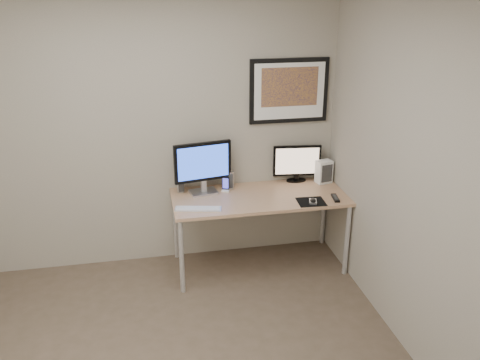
{
  "coord_description": "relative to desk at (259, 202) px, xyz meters",
  "views": [
    {
      "loc": [
        -0.02,
        -2.82,
        2.57
      ],
      "look_at": [
        0.77,
        1.1,
        1.0
      ],
      "focal_mm": 38.0,
      "sensor_mm": 36.0,
      "label": 1
    }
  ],
  "objects": [
    {
      "name": "room",
      "position": [
        -1.0,
        -0.9,
        0.98
      ],
      "size": [
        3.6,
        3.6,
        3.6
      ],
      "color": "white",
      "rests_on": "ground"
    },
    {
      "name": "desk",
      "position": [
        0.0,
        0.0,
        0.0
      ],
      "size": [
        1.6,
        0.7,
        0.73
      ],
      "color": "#976E49",
      "rests_on": "floor"
    },
    {
      "name": "framed_art",
      "position": [
        0.35,
        0.33,
        0.96
      ],
      "size": [
        0.75,
        0.04,
        0.6
      ],
      "color": "black",
      "rests_on": "room"
    },
    {
      "name": "monitor_large",
      "position": [
        -0.49,
        0.17,
        0.34
      ],
      "size": [
        0.53,
        0.21,
        0.49
      ],
      "rotation": [
        0.0,
        0.0,
        0.18
      ],
      "color": "silver",
      "rests_on": "desk"
    },
    {
      "name": "monitor_tv",
      "position": [
        0.44,
        0.28,
        0.26
      ],
      "size": [
        0.47,
        0.13,
        0.37
      ],
      "rotation": [
        0.0,
        0.0,
        -0.11
      ],
      "color": "black",
      "rests_on": "desk"
    },
    {
      "name": "speaker_left",
      "position": [
        -0.7,
        0.23,
        0.15
      ],
      "size": [
        0.08,
        0.08,
        0.17
      ],
      "primitive_type": "cylinder",
      "rotation": [
        0.0,
        0.0,
        0.15
      ],
      "color": "silver",
      "rests_on": "desk"
    },
    {
      "name": "speaker_right",
      "position": [
        -0.23,
        0.23,
        0.15
      ],
      "size": [
        0.08,
        0.08,
        0.17
      ],
      "primitive_type": "cylinder",
      "rotation": [
        0.0,
        0.0,
        -0.25
      ],
      "color": "silver",
      "rests_on": "desk"
    },
    {
      "name": "phone_dock",
      "position": [
        -0.28,
        0.17,
        0.14
      ],
      "size": [
        0.09,
        0.09,
        0.15
      ],
      "primitive_type": "cube",
      "rotation": [
        0.0,
        0.0,
        -0.37
      ],
      "color": "black",
      "rests_on": "desk"
    },
    {
      "name": "keyboard",
      "position": [
        -0.59,
        -0.19,
        0.07
      ],
      "size": [
        0.41,
        0.19,
        0.01
      ],
      "primitive_type": "cube",
      "rotation": [
        0.0,
        0.0,
        -0.22
      ],
      "color": "silver",
      "rests_on": "desk"
    },
    {
      "name": "mousepad",
      "position": [
        0.42,
        -0.23,
        0.07
      ],
      "size": [
        0.26,
        0.23,
        0.0
      ],
      "primitive_type": "cube",
      "rotation": [
        0.0,
        0.0,
        -0.06
      ],
      "color": "black",
      "rests_on": "desk"
    },
    {
      "name": "mouse",
      "position": [
        0.43,
        -0.25,
        0.09
      ],
      "size": [
        0.08,
        0.11,
        0.03
      ],
      "primitive_type": "ellipsoid",
      "rotation": [
        0.0,
        0.0,
        -0.28
      ],
      "color": "black",
      "rests_on": "mousepad"
    },
    {
      "name": "remote",
      "position": [
        0.66,
        -0.21,
        0.08
      ],
      "size": [
        0.07,
        0.18,
        0.02
      ],
      "primitive_type": "cube",
      "rotation": [
        0.0,
        0.0,
        -0.14
      ],
      "color": "black",
      "rests_on": "desk"
    },
    {
      "name": "fan_unit",
      "position": [
        0.69,
        0.2,
        0.18
      ],
      "size": [
        0.17,
        0.14,
        0.22
      ],
      "primitive_type": "cube",
      "rotation": [
        0.0,
        0.0,
        0.22
      ],
      "color": "silver",
      "rests_on": "desk"
    }
  ]
}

